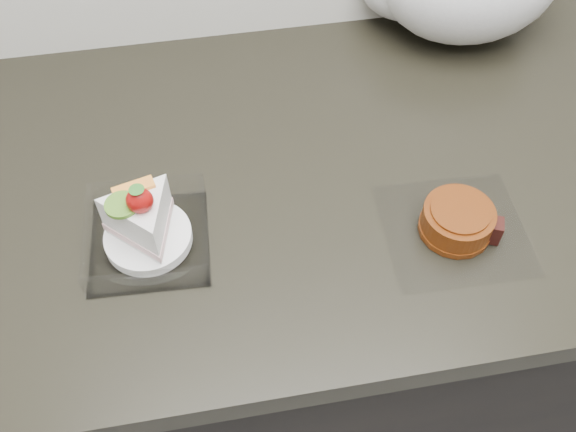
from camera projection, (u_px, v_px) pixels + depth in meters
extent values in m
cube|color=black|center=(336.00, 320.00, 1.27)|extent=(2.00, 0.60, 0.86)
cube|color=black|center=(356.00, 169.00, 0.91)|extent=(2.04, 0.64, 0.04)
cube|color=white|center=(150.00, 242.00, 0.81)|extent=(0.16, 0.16, 0.00)
cylinder|color=white|center=(148.00, 237.00, 0.80)|extent=(0.11, 0.11, 0.01)
ellipsoid|color=#B0110B|center=(140.00, 200.00, 0.73)|extent=(0.03, 0.03, 0.03)
cone|color=#2D7223|center=(137.00, 192.00, 0.71)|extent=(0.02, 0.02, 0.01)
cylinder|color=#588F29|center=(122.00, 205.00, 0.74)|extent=(0.04, 0.04, 0.00)
cube|color=orange|center=(133.00, 188.00, 0.75)|extent=(0.05, 0.03, 0.00)
cube|color=white|center=(454.00, 230.00, 0.82)|extent=(0.19, 0.17, 0.00)
cylinder|color=maroon|center=(457.00, 221.00, 0.80)|extent=(0.10, 0.10, 0.04)
cylinder|color=maroon|center=(455.00, 228.00, 0.81)|extent=(0.11, 0.11, 0.01)
cylinder|color=maroon|center=(461.00, 211.00, 0.79)|extent=(0.08, 0.08, 0.00)
cube|color=black|center=(491.00, 230.00, 0.80)|extent=(0.03, 0.03, 0.03)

